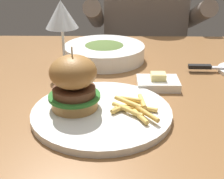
% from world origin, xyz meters
% --- Properties ---
extents(dining_table, '(1.13, 0.93, 0.74)m').
position_xyz_m(dining_table, '(0.00, 0.00, 0.65)').
color(dining_table, brown).
rests_on(dining_table, ground).
extents(main_plate, '(0.28, 0.28, 0.01)m').
position_xyz_m(main_plate, '(-0.06, -0.14, 0.75)').
color(main_plate, white).
rests_on(main_plate, dining_table).
extents(burger_sandwich, '(0.10, 0.10, 0.13)m').
position_xyz_m(burger_sandwich, '(-0.11, -0.13, 0.81)').
color(burger_sandwich, '#B78447').
rests_on(burger_sandwich, main_plate).
extents(fries_pile, '(0.09, 0.10, 0.02)m').
position_xyz_m(fries_pile, '(0.01, -0.15, 0.76)').
color(fries_pile, '#EABC5B').
rests_on(fries_pile, main_plate).
extents(wine_glass, '(0.08, 0.08, 0.19)m').
position_xyz_m(wine_glass, '(-0.17, 0.09, 0.89)').
color(wine_glass, silver).
rests_on(wine_glass, dining_table).
extents(table_knife, '(0.22, 0.02, 0.01)m').
position_xyz_m(table_knife, '(0.25, 0.10, 0.75)').
color(table_knife, silver).
rests_on(table_knife, bread_plate).
extents(butter_dish, '(0.10, 0.07, 0.04)m').
position_xyz_m(butter_dish, '(0.07, 0.00, 0.75)').
color(butter_dish, white).
rests_on(butter_dish, dining_table).
extents(soup_bowl, '(0.24, 0.24, 0.05)m').
position_xyz_m(soup_bowl, '(-0.07, 0.20, 0.76)').
color(soup_bowl, white).
rests_on(soup_bowl, dining_table).
extents(diner_person, '(0.51, 0.36, 1.18)m').
position_xyz_m(diner_person, '(0.10, 0.74, 0.56)').
color(diner_person, '#282833').
rests_on(diner_person, ground).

